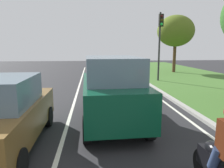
% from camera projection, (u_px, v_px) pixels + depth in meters
% --- Properties ---
extents(ground_plane, '(60.00, 60.00, 0.00)m').
position_uv_depth(ground_plane, '(89.00, 93.00, 12.15)').
color(ground_plane, '#262628').
extents(lane_line_center, '(0.12, 32.00, 0.01)m').
position_uv_depth(lane_line_center, '(77.00, 93.00, 12.08)').
color(lane_line_center, silver).
rests_on(lane_line_center, ground).
extents(lane_line_right_edge, '(0.12, 32.00, 0.01)m').
position_uv_depth(lane_line_right_edge, '(150.00, 91.00, 12.50)').
color(lane_line_right_edge, silver).
rests_on(lane_line_right_edge, ground).
extents(curb_right, '(0.24, 48.00, 0.12)m').
position_uv_depth(curb_right, '(158.00, 90.00, 12.54)').
color(curb_right, '#9E9B93').
rests_on(curb_right, ground).
extents(car_suv_ahead, '(2.07, 4.55, 2.28)m').
position_uv_depth(car_suv_ahead, '(112.00, 90.00, 7.13)').
color(car_suv_ahead, '#0C472D').
rests_on(car_suv_ahead, ground).
extents(car_sedan_left_lane, '(1.84, 4.30, 1.86)m').
position_uv_depth(car_sedan_left_lane, '(3.00, 114.00, 5.33)').
color(car_sedan_left_lane, brown).
rests_on(car_sedan_left_lane, ground).
extents(traffic_light_near_right, '(0.32, 0.50, 5.15)m').
position_uv_depth(traffic_light_near_right, '(160.00, 35.00, 15.66)').
color(traffic_light_near_right, '#2D2D2D').
rests_on(traffic_light_near_right, ground).
extents(tree_roadside_far, '(3.70, 3.70, 5.82)m').
position_uv_depth(tree_roadside_far, '(176.00, 31.00, 21.31)').
color(tree_roadside_far, '#4C331E').
rests_on(tree_roadside_far, ground).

